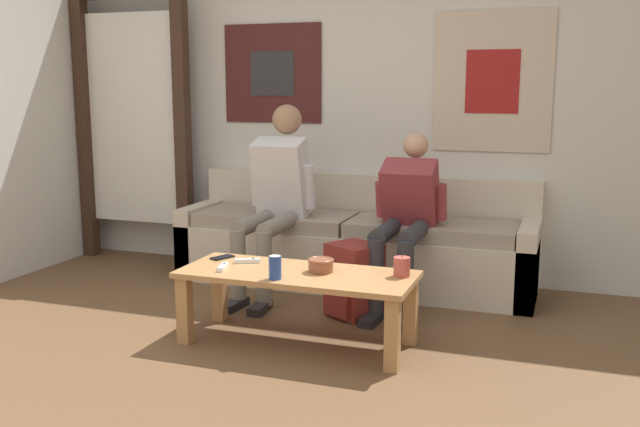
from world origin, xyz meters
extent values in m
plane|color=brown|center=(0.00, 0.00, 0.00)|extent=(18.00, 18.00, 0.00)
cube|color=silver|center=(0.00, 2.36, 1.27)|extent=(10.00, 0.05, 2.55)
cube|color=#471E1E|center=(-0.58, 2.32, 1.48)|extent=(0.78, 0.01, 0.73)
cube|color=#2D2D33|center=(-0.58, 2.32, 1.48)|extent=(0.35, 0.01, 0.33)
cube|color=beige|center=(1.04, 2.32, 1.42)|extent=(0.79, 0.01, 0.95)
cube|color=maroon|center=(1.04, 2.32, 1.42)|extent=(0.36, 0.01, 0.43)
cube|color=#382319|center=(-2.16, 2.13, 1.02)|extent=(0.10, 0.10, 2.05)
cube|color=#382319|center=(-1.26, 2.13, 1.02)|extent=(0.10, 0.10, 2.05)
cube|color=silver|center=(-1.71, 2.15, 1.13)|extent=(0.82, 0.02, 1.64)
cube|color=beige|center=(0.17, 2.27, 0.38)|extent=(2.49, 0.13, 0.76)
cube|color=beige|center=(0.17, 1.93, 0.20)|extent=(2.49, 0.54, 0.39)
cube|color=beige|center=(-1.02, 1.93, 0.26)|extent=(0.12, 0.54, 0.51)
cube|color=beige|center=(1.35, 1.93, 0.26)|extent=(0.12, 0.54, 0.51)
cube|color=gray|center=(-0.40, 1.93, 0.44)|extent=(1.11, 0.50, 0.10)
cube|color=gray|center=(0.73, 1.93, 0.44)|extent=(1.11, 0.50, 0.10)
cube|color=#B27F4C|center=(0.22, 0.77, 0.39)|extent=(1.27, 0.51, 0.03)
cube|color=#B27F4C|center=(-0.36, 0.97, 0.19)|extent=(0.07, 0.07, 0.37)
cube|color=#B27F4C|center=(0.80, 0.97, 0.19)|extent=(0.07, 0.07, 0.37)
cube|color=#B27F4C|center=(-0.36, 0.57, 0.19)|extent=(0.07, 0.07, 0.37)
cube|color=#B27F4C|center=(0.80, 0.57, 0.19)|extent=(0.07, 0.07, 0.37)
cylinder|color=gray|center=(-0.38, 1.50, 0.49)|extent=(0.11, 0.45, 0.11)
cylinder|color=gray|center=(-0.38, 1.27, 0.26)|extent=(0.10, 0.10, 0.47)
cube|color=#232328|center=(-0.38, 1.20, 0.03)|extent=(0.11, 0.25, 0.05)
cylinder|color=gray|center=(-0.20, 1.50, 0.49)|extent=(0.11, 0.45, 0.11)
cylinder|color=gray|center=(-0.20, 1.27, 0.26)|extent=(0.10, 0.10, 0.47)
cube|color=#232328|center=(-0.20, 1.20, 0.03)|extent=(0.11, 0.25, 0.05)
cube|color=silver|center=(-0.29, 1.79, 0.76)|extent=(0.36, 0.37, 0.58)
sphere|color=#9E7556|center=(-0.29, 1.89, 1.16)|extent=(0.21, 0.21, 0.21)
cylinder|color=silver|center=(-0.48, 1.79, 0.71)|extent=(0.08, 0.12, 0.31)
cylinder|color=silver|center=(-0.09, 1.79, 0.71)|extent=(0.08, 0.12, 0.31)
cylinder|color=#2D2D33|center=(0.52, 1.51, 0.49)|extent=(0.11, 0.42, 0.11)
cylinder|color=#2D2D33|center=(0.52, 1.30, 0.26)|extent=(0.10, 0.10, 0.47)
cube|color=#232328|center=(0.52, 1.23, 0.03)|extent=(0.11, 0.25, 0.05)
cylinder|color=#2D2D33|center=(0.70, 1.51, 0.49)|extent=(0.11, 0.42, 0.11)
cylinder|color=#2D2D33|center=(0.70, 1.30, 0.26)|extent=(0.10, 0.10, 0.47)
cube|color=#232328|center=(0.70, 1.23, 0.03)|extent=(0.11, 0.25, 0.05)
cube|color=maroon|center=(0.61, 1.80, 0.69)|extent=(0.34, 0.37, 0.48)
sphere|color=tan|center=(0.61, 1.93, 1.00)|extent=(0.17, 0.17, 0.17)
cylinder|color=maroon|center=(0.41, 1.82, 0.65)|extent=(0.08, 0.13, 0.25)
cylinder|color=maroon|center=(0.80, 1.82, 0.65)|extent=(0.08, 0.13, 0.25)
cube|color=maroon|center=(0.37, 1.34, 0.22)|extent=(0.37, 0.36, 0.45)
cube|color=maroon|center=(0.32, 1.24, 0.12)|extent=(0.22, 0.18, 0.20)
cylinder|color=brown|center=(0.34, 0.81, 0.44)|extent=(0.13, 0.13, 0.07)
torus|color=brown|center=(0.34, 0.81, 0.47)|extent=(0.14, 0.14, 0.02)
cylinder|color=#B24C42|center=(0.78, 0.86, 0.46)|extent=(0.09, 0.09, 0.10)
cylinder|color=black|center=(0.78, 0.86, 0.51)|extent=(0.00, 0.00, 0.01)
cylinder|color=#28479E|center=(0.17, 0.59, 0.46)|extent=(0.07, 0.07, 0.12)
cylinder|color=silver|center=(0.17, 0.59, 0.53)|extent=(0.06, 0.06, 0.00)
cube|color=white|center=(-0.11, 0.85, 0.42)|extent=(0.15, 0.09, 0.02)
cylinder|color=#333842|center=(-0.08, 0.87, 0.43)|extent=(0.01, 0.01, 0.00)
cube|color=white|center=(-0.18, 0.68, 0.42)|extent=(0.07, 0.15, 0.02)
cylinder|color=#333842|center=(-0.19, 0.71, 0.43)|extent=(0.01, 0.01, 0.00)
cube|color=black|center=(-0.30, 0.90, 0.41)|extent=(0.11, 0.15, 0.01)
cube|color=black|center=(-0.30, 0.90, 0.41)|extent=(0.10, 0.14, 0.00)
camera|label=1|loc=(1.59, -2.69, 1.39)|focal=40.00mm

